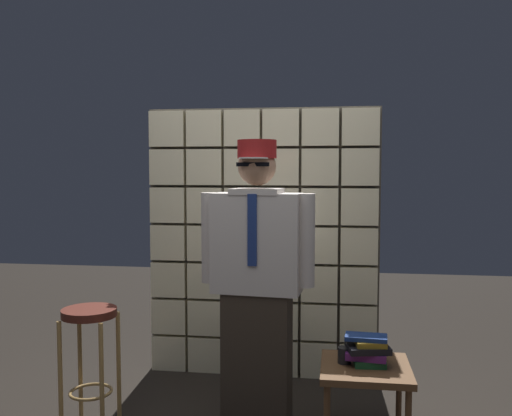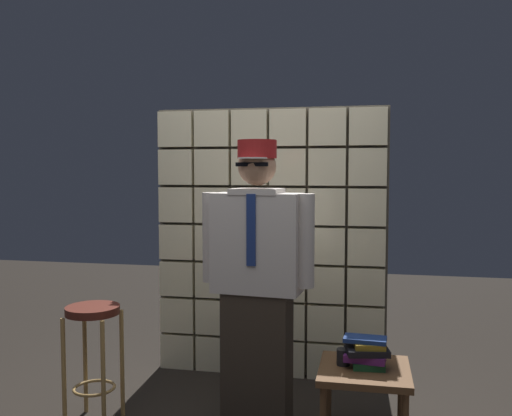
# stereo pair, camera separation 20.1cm
# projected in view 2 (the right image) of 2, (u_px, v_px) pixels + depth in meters

# --- Properties ---
(glass_block_wall) EXTENTS (1.83, 0.10, 2.13)m
(glass_block_wall) POSITION_uv_depth(u_px,v_px,m) (269.00, 244.00, 4.35)
(glass_block_wall) COLOR beige
(glass_block_wall) RESTS_ON ground
(standing_person) EXTENTS (0.72, 0.33, 1.81)m
(standing_person) POSITION_uv_depth(u_px,v_px,m) (257.00, 280.00, 3.43)
(standing_person) COLOR #382D23
(standing_person) RESTS_ON ground
(bar_stool) EXTENTS (0.34, 0.34, 0.76)m
(bar_stool) POSITION_uv_depth(u_px,v_px,m) (93.00, 336.00, 3.53)
(bar_stool) COLOR #592319
(bar_stool) RESTS_ON ground
(side_table) EXTENTS (0.52, 0.52, 0.48)m
(side_table) POSITION_uv_depth(u_px,v_px,m) (364.00, 378.00, 3.21)
(side_table) COLOR brown
(side_table) RESTS_ON ground
(book_stack) EXTENTS (0.27, 0.23, 0.18)m
(book_stack) POSITION_uv_depth(u_px,v_px,m) (367.00, 352.00, 3.20)
(book_stack) COLOR #1E592D
(book_stack) RESTS_ON side_table
(coffee_mug) EXTENTS (0.13, 0.08, 0.09)m
(coffee_mug) POSITION_uv_depth(u_px,v_px,m) (344.00, 357.00, 3.25)
(coffee_mug) COLOR black
(coffee_mug) RESTS_ON side_table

